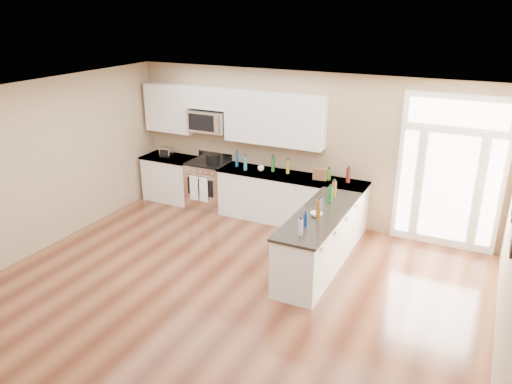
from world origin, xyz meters
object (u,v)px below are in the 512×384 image
at_px(peninsula_cabinet, 319,243).
at_px(stockpot, 213,158).
at_px(kitchen_range, 209,184).
at_px(toaster_oven, 167,152).

height_order(peninsula_cabinet, stockpot, stockpot).
distance_m(kitchen_range, toaster_oven, 1.12).
height_order(peninsula_cabinet, kitchen_range, kitchen_range).
relative_size(kitchen_range, toaster_oven, 4.50).
height_order(peninsula_cabinet, toaster_oven, toaster_oven).
relative_size(peninsula_cabinet, toaster_oven, 9.66).
xyz_separation_m(peninsula_cabinet, toaster_oven, (-3.83, 1.41, 0.61)).
bearing_deg(peninsula_cabinet, toaster_oven, 159.77).
bearing_deg(toaster_oven, peninsula_cabinet, -22.89).
bearing_deg(stockpot, kitchen_range, 165.96).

